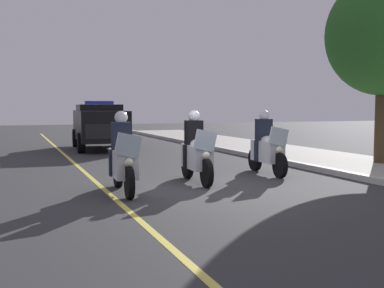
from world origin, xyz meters
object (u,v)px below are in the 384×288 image
police_suv (100,124)px  police_motorcycle_trailing (267,148)px  tree_mid_block (384,35)px  police_motorcycle_lead_left (123,160)px  police_motorcycle_lead_right (196,153)px

police_suv → police_motorcycle_trailing: bearing=17.1°
police_motorcycle_trailing → tree_mid_block: bearing=95.2°
police_motorcycle_trailing → tree_mid_block: (-0.38, 4.17, 3.25)m
police_motorcycle_lead_left → police_motorcycle_trailing: same height
police_motorcycle_lead_right → tree_mid_block: 7.31m
police_motorcycle_lead_left → tree_mid_block: size_ratio=0.38×
police_motorcycle_lead_left → police_motorcycle_lead_right: size_ratio=1.00×
police_motorcycle_lead_right → tree_mid_block: tree_mid_block is taller
police_motorcycle_lead_left → police_motorcycle_lead_right: 2.05m
police_motorcycle_lead_right → police_suv: bearing=-176.7°
police_motorcycle_lead_left → police_suv: size_ratio=0.43×
police_motorcycle_lead_left → police_motorcycle_lead_right: same height
police_motorcycle_lead_right → police_suv: 9.96m
police_suv → tree_mid_block: bearing=38.3°
police_suv → police_motorcycle_lead_right: bearing=3.3°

